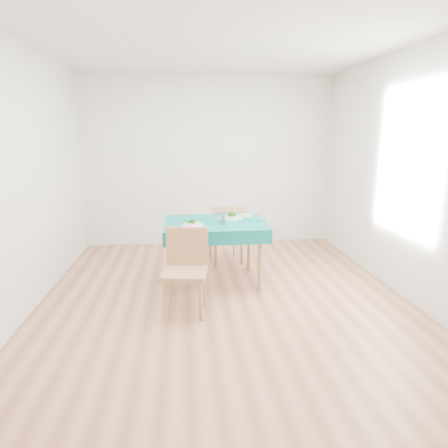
{
  "coord_description": "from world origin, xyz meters",
  "views": [
    {
      "loc": [
        -0.41,
        -3.84,
        1.77
      ],
      "look_at": [
        0.0,
        0.0,
        0.85
      ],
      "focal_mm": 30.0,
      "sensor_mm": 36.0,
      "label": 1
    }
  ],
  "objects": [
    {
      "name": "side_plate",
      "position": [
        0.37,
        0.8,
        0.76
      ],
      "size": [
        0.19,
        0.19,
        0.01
      ],
      "primitive_type": "cylinder",
      "color": "#9BCD64",
      "rests_on": "table"
    },
    {
      "name": "knife_far",
      "position": [
        0.39,
        0.52,
        0.76
      ],
      "size": [
        0.11,
        0.2,
        0.0
      ],
      "primitive_type": "cube",
      "rotation": [
        0.0,
        0.0,
        -0.47
      ],
      "color": "silver",
      "rests_on": "table"
    },
    {
      "name": "tumbler_center",
      "position": [
        0.02,
        0.56,
        0.8
      ],
      "size": [
        0.07,
        0.07,
        0.09
      ],
      "primitive_type": "cylinder",
      "color": "white",
      "rests_on": "table"
    },
    {
      "name": "table",
      "position": [
        -0.06,
        0.5,
        0.38
      ],
      "size": [
        1.19,
        0.9,
        0.76
      ],
      "primitive_type": "cube",
      "color": "#09635E",
      "rests_on": "ground"
    },
    {
      "name": "bread_slice",
      "position": [
        0.37,
        0.8,
        0.78
      ],
      "size": [
        0.12,
        0.12,
        0.02
      ],
      "primitive_type": "cube",
      "rotation": [
        0.0,
        0.0,
        -0.2
      ],
      "color": "beige",
      "rests_on": "side_plate"
    },
    {
      "name": "fork_far",
      "position": [
        -0.05,
        0.66,
        0.76
      ],
      "size": [
        0.09,
        0.16,
        0.0
      ],
      "primitive_type": "cube",
      "rotation": [
        0.0,
        0.0,
        0.44
      ],
      "color": "silver",
      "rests_on": "table"
    },
    {
      "name": "room_shell",
      "position": [
        0.0,
        0.0,
        1.35
      ],
      "size": [
        4.02,
        4.52,
        2.73
      ],
      "color": "brown",
      "rests_on": "ground"
    },
    {
      "name": "chair_near",
      "position": [
        -0.43,
        -0.29,
        0.54
      ],
      "size": [
        0.5,
        0.54,
        1.08
      ],
      "primitive_type": "cube",
      "rotation": [
        0.0,
        0.0,
        -0.16
      ],
      "color": "#9B7049",
      "rests_on": "ground"
    },
    {
      "name": "bowl_near",
      "position": [
        -0.32,
        0.34,
        0.79
      ],
      "size": [
        0.23,
        0.23,
        0.07
      ],
      "primitive_type": null,
      "color": "white",
      "rests_on": "table"
    },
    {
      "name": "chair_far",
      "position": [
        0.15,
        1.24,
        0.57
      ],
      "size": [
        0.52,
        0.56,
        1.13
      ],
      "primitive_type": "cube",
      "rotation": [
        0.0,
        0.0,
        3.29
      ],
      "color": "#9B7049",
      "rests_on": "ground"
    },
    {
      "name": "bowl_far",
      "position": [
        0.18,
        0.66,
        0.8
      ],
      "size": [
        0.25,
        0.25,
        0.08
      ],
      "primitive_type": null,
      "color": "white",
      "rests_on": "table"
    },
    {
      "name": "tumbler_side",
      "position": [
        0.02,
        0.4,
        0.8
      ],
      "size": [
        0.07,
        0.07,
        0.09
      ],
      "primitive_type": "cylinder",
      "color": "white",
      "rests_on": "table"
    },
    {
      "name": "napkin_far",
      "position": [
        0.48,
        0.56,
        0.76
      ],
      "size": [
        0.22,
        0.17,
        0.01
      ],
      "primitive_type": "cube",
      "rotation": [
        0.0,
        0.0,
        -0.14
      ],
      "color": "#0D6E67",
      "rests_on": "table"
    },
    {
      "name": "fork_near",
      "position": [
        -0.43,
        0.43,
        0.76
      ],
      "size": [
        0.08,
        0.19,
        0.0
      ],
      "primitive_type": "cube",
      "rotation": [
        0.0,
        0.0,
        0.29
      ],
      "color": "silver",
      "rests_on": "table"
    },
    {
      "name": "knife_near",
      "position": [
        -0.22,
        0.35,
        0.76
      ],
      "size": [
        0.08,
        0.18,
        0.0
      ],
      "primitive_type": "cube",
      "rotation": [
        0.0,
        0.0,
        0.37
      ],
      "color": "silver",
      "rests_on": "table"
    },
    {
      "name": "napkin_near",
      "position": [
        -0.32,
        0.67,
        0.76
      ],
      "size": [
        0.25,
        0.21,
        0.01
      ],
      "primitive_type": "cube",
      "rotation": [
        0.0,
        0.0,
        0.36
      ],
      "color": "#0D6E67",
      "rests_on": "table"
    }
  ]
}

